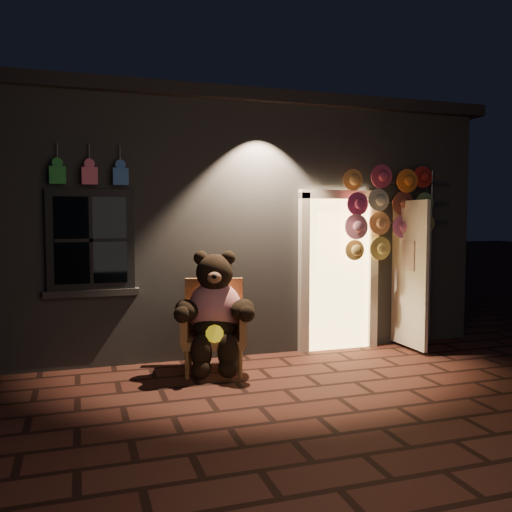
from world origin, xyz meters
name	(u,v)px	position (x,y,z in m)	size (l,w,h in m)	color
ground	(285,390)	(0.00, 0.00, 0.00)	(60.00, 60.00, 0.00)	#4C261D
shop_building	(202,222)	(0.00, 3.99, 1.74)	(7.30, 5.95, 3.51)	slate
wicker_armchair	(214,325)	(-0.53, 0.98, 0.54)	(0.87, 0.82, 1.08)	olive
teddy_bear	(215,312)	(-0.55, 0.85, 0.72)	(0.99, 0.88, 1.41)	red
hat_rack	(390,210)	(2.03, 1.28, 1.92)	(1.72, 0.22, 2.51)	#59595E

